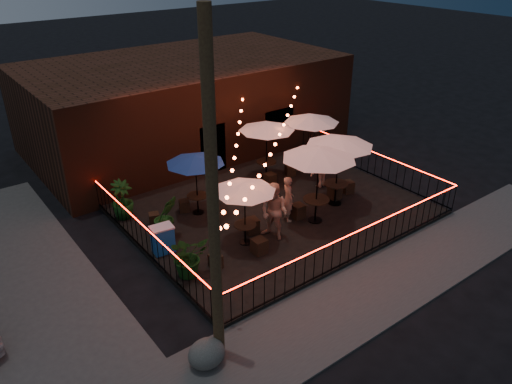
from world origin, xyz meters
TOP-DOWN VIEW (x-y plane):
  - ground at (0.00, 0.00)m, footprint 110.00×110.00m
  - patio at (0.00, 2.00)m, footprint 10.00×8.00m
  - sidewalk at (0.00, -3.25)m, footprint 18.00×2.50m
  - brick_building at (1.00, 9.99)m, footprint 14.00×8.00m
  - utility_pole at (-5.40, -2.60)m, footprint 0.26×0.26m
  - fence_front at (0.00, -2.00)m, footprint 10.00×0.04m
  - fence_left at (-5.00, 2.00)m, footprint 0.04×8.00m
  - fence_right at (5.00, 2.00)m, footprint 0.04×8.00m
  - festoon_lights at (-1.01, 1.70)m, footprint 10.02×8.72m
  - cafe_table_0 at (-2.16, 0.81)m, footprint 2.56×2.56m
  - cafe_table_1 at (-2.35, 3.42)m, footprint 2.08×2.08m
  - cafe_table_2 at (0.60, 0.48)m, footprint 3.17×3.17m
  - cafe_table_3 at (1.35, 4.19)m, footprint 2.53×2.53m
  - cafe_table_4 at (2.05, 0.97)m, footprint 2.94×2.94m
  - cafe_table_5 at (3.33, 3.76)m, footprint 2.55×2.55m
  - bistro_chair_0 at (-3.65, 0.26)m, footprint 0.39×0.39m
  - bistro_chair_1 at (-2.16, 0.07)m, footprint 0.43×0.43m
  - bistro_chair_2 at (-3.95, 3.65)m, footprint 0.44×0.44m
  - bistro_chair_3 at (-2.68, 3.82)m, footprint 0.46×0.46m
  - bistro_chair_4 at (-1.61, 1.19)m, footprint 0.50×0.50m
  - bistro_chair_5 at (0.27, 1.02)m, footprint 0.44×0.44m
  - bistro_chair_6 at (-0.22, 4.01)m, footprint 0.43×0.43m
  - bistro_chair_7 at (1.12, 3.66)m, footprint 0.40×0.40m
  - bistro_chair_8 at (2.29, 1.22)m, footprint 0.49×0.49m
  - bistro_chair_9 at (3.08, 1.30)m, footprint 0.49×0.49m
  - bistro_chair_10 at (2.32, 3.82)m, footprint 0.48×0.48m
  - bistro_chair_11 at (3.71, 3.92)m, footprint 0.39×0.39m
  - patron_a at (-0.11, 1.12)m, footprint 0.57×0.69m
  - patron_b at (-1.23, 0.49)m, footprint 1.01×1.14m
  - patron_c at (2.62, 2.36)m, footprint 1.20×0.79m
  - potted_shrub_a at (-4.46, 0.43)m, footprint 1.17×1.02m
  - potted_shrub_b at (-3.98, 2.66)m, footprint 0.88×0.74m
  - potted_shrub_c at (-4.60, 4.71)m, footprint 0.96×0.96m
  - cooler at (-4.50, 1.94)m, footprint 0.74×0.57m
  - boulder at (-5.83, -2.71)m, footprint 1.13×1.06m

SIDE VIEW (x-z plane):
  - ground at x=0.00m, z-range 0.00..0.00m
  - sidewalk at x=0.00m, z-range 0.00..0.05m
  - patio at x=0.00m, z-range 0.00..0.15m
  - boulder at x=-5.83m, z-range 0.00..0.70m
  - bistro_chair_2 at x=-3.95m, z-range 0.15..0.55m
  - bistro_chair_11 at x=3.71m, z-range 0.15..0.56m
  - bistro_chair_3 at x=-2.68m, z-range 0.15..0.57m
  - bistro_chair_0 at x=-3.65m, z-range 0.15..0.57m
  - bistro_chair_10 at x=2.32m, z-range 0.15..0.59m
  - bistro_chair_6 at x=-0.22m, z-range 0.15..0.60m
  - bistro_chair_9 at x=3.08m, z-range 0.15..0.62m
  - bistro_chair_7 at x=1.12m, z-range 0.15..0.62m
  - bistro_chair_1 at x=-2.16m, z-range 0.15..0.65m
  - bistro_chair_8 at x=2.29m, z-range 0.15..0.65m
  - bistro_chair_5 at x=0.27m, z-range 0.15..0.65m
  - bistro_chair_4 at x=-1.61m, z-range 0.15..0.65m
  - cooler at x=-4.50m, z-range 0.16..1.07m
  - fence_front at x=0.00m, z-range 0.14..1.18m
  - fence_left at x=-5.00m, z-range 0.14..1.18m
  - fence_right at x=5.00m, z-range 0.14..1.18m
  - potted_shrub_a at x=-4.46m, z-range 0.15..1.43m
  - potted_shrub_c at x=-4.60m, z-range 0.15..1.53m
  - potted_shrub_b at x=-3.98m, z-range 0.15..1.64m
  - patron_a at x=-0.11m, z-range 0.15..1.79m
  - patron_c at x=2.62m, z-range 0.15..1.89m
  - patron_b at x=-1.23m, z-range 0.15..2.10m
  - brick_building at x=1.00m, z-range 0.00..4.00m
  - cafe_table_0 at x=-2.16m, z-range 1.05..3.24m
  - cafe_table_1 at x=-2.35m, z-range 1.08..3.33m
  - cafe_table_3 at x=1.35m, z-range 1.16..3.59m
  - cafe_table_5 at x=3.33m, z-range 1.17..3.64m
  - festoon_lights at x=-1.01m, z-range 1.86..3.18m
  - cafe_table_4 at x=2.05m, z-range 1.25..3.92m
  - cafe_table_2 at x=0.60m, z-range 1.29..4.04m
  - utility_pole at x=-5.40m, z-range 0.00..8.00m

